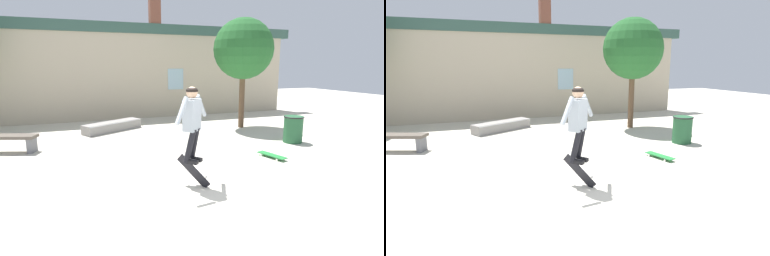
% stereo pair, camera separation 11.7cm
% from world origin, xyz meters
% --- Properties ---
extents(ground_plane, '(40.00, 40.00, 0.00)m').
position_xyz_m(ground_plane, '(0.00, 0.00, 0.00)').
color(ground_plane, beige).
extents(building_backdrop, '(16.05, 0.52, 5.02)m').
position_xyz_m(building_backdrop, '(0.01, 8.48, 2.06)').
color(building_backdrop, '#B7A88E').
rests_on(building_backdrop, ground_plane).
extents(tree_right, '(2.13, 2.13, 3.88)m').
position_xyz_m(tree_right, '(3.74, 5.06, 2.80)').
color(tree_right, brown).
rests_on(tree_right, ground_plane).
extents(park_bench, '(1.71, 0.94, 0.47)m').
position_xyz_m(park_bench, '(-3.72, 4.31, 0.34)').
color(park_bench, brown).
rests_on(park_bench, ground_plane).
extents(skate_ledge, '(2.11, 1.52, 0.32)m').
position_xyz_m(skate_ledge, '(-0.78, 6.05, 0.16)').
color(skate_ledge, gray).
rests_on(skate_ledge, ground_plane).
extents(trash_bin, '(0.59, 0.59, 0.79)m').
position_xyz_m(trash_bin, '(4.10, 2.58, 0.41)').
color(trash_bin, '#235633').
rests_on(trash_bin, ground_plane).
extents(skater, '(0.90, 0.82, 1.41)m').
position_xyz_m(skater, '(0.15, 0.53, 1.31)').
color(skater, '#9EA8B2').
extents(skateboard_flipping, '(0.50, 0.52, 0.67)m').
position_xyz_m(skateboard_flipping, '(0.17, 0.50, 0.29)').
color(skateboard_flipping, black).
extents(skateboard_resting, '(0.42, 0.82, 0.08)m').
position_xyz_m(skateboard_resting, '(2.61, 1.48, 0.07)').
color(skateboard_resting, '#237F38').
rests_on(skateboard_resting, ground_plane).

